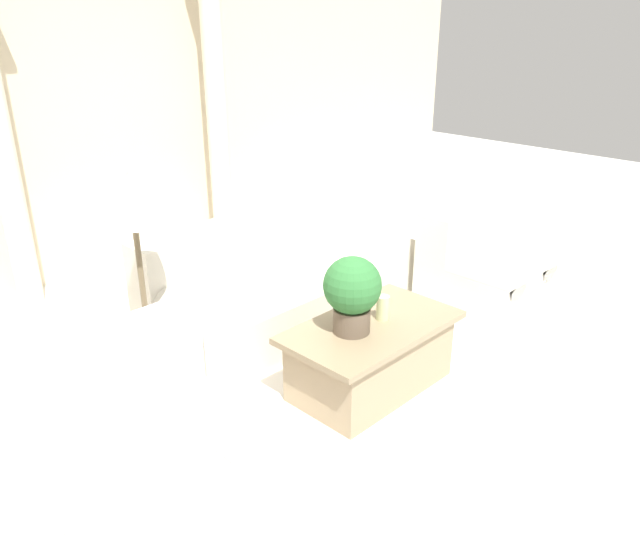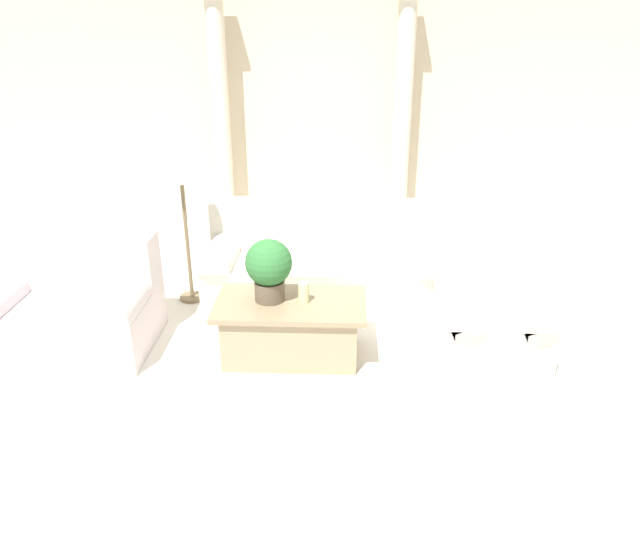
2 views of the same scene
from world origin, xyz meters
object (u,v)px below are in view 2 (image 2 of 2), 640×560
Objects in this scene: sofa_long at (325,262)px; potted_plant at (269,267)px; floor_lamp at (181,172)px; armchair at (491,311)px; coffee_table at (291,328)px; loveseat at (72,304)px.

potted_plant reaches higher than sofa_long.
floor_lamp reaches higher than sofa_long.
potted_plant is 1.75m from armchair.
sofa_long is 1.13m from coffee_table.
loveseat is 1.41m from floor_lamp.
coffee_table is (1.75, -0.13, -0.10)m from loveseat.
loveseat is 2.64× the size of potted_plant.
floor_lamp is at bearing 162.58° from armchair.
armchair is (1.32, -0.95, 0.00)m from sofa_long.
potted_plant reaches higher than coffee_table.
floor_lamp is 1.69× the size of armchair.
coffee_table is 2.37× the size of potted_plant.
floor_lamp is at bearing 136.37° from coffee_table.
sofa_long is 1.50× the size of floor_lamp.
coffee_table is (-0.22, -1.11, -0.10)m from sofa_long.
coffee_table is 1.55m from armchair.
potted_plant is 0.57× the size of armchair.
floor_lamp is at bearing -173.15° from sofa_long.
floor_lamp reaches higher than coffee_table.
sofa_long reaches higher than coffee_table.
coffee_table is 0.52m from potted_plant.
loveseat reaches higher than coffee_table.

